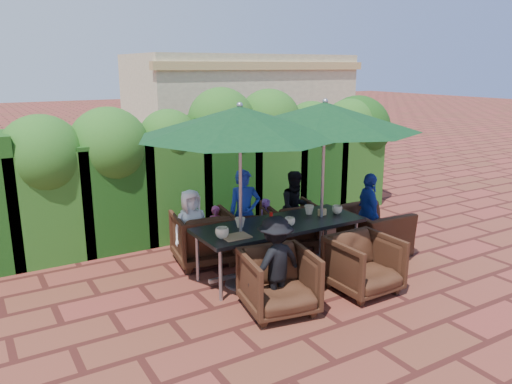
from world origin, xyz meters
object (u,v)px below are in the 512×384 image
dining_table (280,228)px  chair_far_mid (244,230)px  umbrella_right (325,116)px  chair_end_right (372,223)px  chair_near_left (279,279)px  umbrella_left (240,122)px  chair_far_left (203,235)px  chair_far_right (290,222)px  chair_near_right (364,262)px

dining_table → chair_far_mid: 1.01m
umbrella_right → chair_end_right: (1.09, 0.06, -1.76)m
dining_table → umbrella_right: umbrella_right is taller
chair_near_left → umbrella_left: bearing=101.6°
chair_far_left → dining_table: bearing=137.7°
umbrella_left → dining_table: bearing=5.4°
chair_near_left → chair_end_right: size_ratio=0.80×
chair_far_right → chair_near_left: bearing=63.8°
umbrella_left → chair_far_left: umbrella_left is taller
umbrella_left → chair_end_right: size_ratio=2.52×
chair_far_right → chair_end_right: chair_end_right is taller
dining_table → umbrella_left: bearing=-174.6°
chair_far_left → chair_end_right: chair_end_right is taller
umbrella_right → chair_far_right: (0.08, 0.90, -1.80)m
chair_near_right → chair_end_right: (1.16, 1.07, 0.04)m
chair_far_mid → chair_near_left: bearing=91.5°
chair_near_left → chair_end_right: (2.42, 0.96, 0.04)m
dining_table → chair_near_left: (-0.64, -0.96, -0.26)m
dining_table → chair_far_right: bearing=47.6°
chair_far_right → chair_near_left: chair_near_left is taller
chair_end_right → umbrella_right: bearing=96.9°
chair_far_left → chair_near_right: (1.38, -2.01, -0.02)m
chair_far_right → chair_near_right: size_ratio=0.99×
chair_far_left → chair_far_right: (1.53, -0.10, -0.03)m
umbrella_left → chair_far_mid: (0.64, 1.02, -1.83)m
dining_table → chair_near_right: size_ratio=2.94×
umbrella_right → chair_far_left: umbrella_right is taller
umbrella_left → chair_far_mid: 2.20m
chair_near_right → chair_end_right: chair_end_right is taller
chair_far_mid → chair_far_right: size_ratio=0.93×
dining_table → umbrella_right: bearing=-4.8°
dining_table → chair_near_left: chair_near_left is taller
dining_table → umbrella_right: size_ratio=0.92×
umbrella_right → chair_far_right: 2.02m
chair_far_left → chair_far_mid: 0.73m
chair_far_mid → chair_near_left: chair_near_left is taller
chair_near_left → chair_far_right: bearing=62.1°
chair_far_mid → chair_end_right: bearing=171.4°
dining_table → umbrella_left: umbrella_left is taller
umbrella_right → chair_far_left: size_ratio=3.05×
chair_end_right → umbrella_left: bearing=95.2°
chair_near_right → chair_end_right: bearing=42.0°
umbrella_right → chair_near_right: (-0.07, -1.01, -1.80)m
dining_table → chair_far_left: chair_far_left is taller
chair_far_mid → dining_table: bearing=110.9°
umbrella_left → umbrella_right: 1.36m
chair_near_right → chair_far_left: bearing=123.8°
chair_far_left → chair_near_right: size_ratio=1.05×
chair_far_left → umbrella_right: bearing=154.3°
dining_table → chair_near_left: bearing=-123.9°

